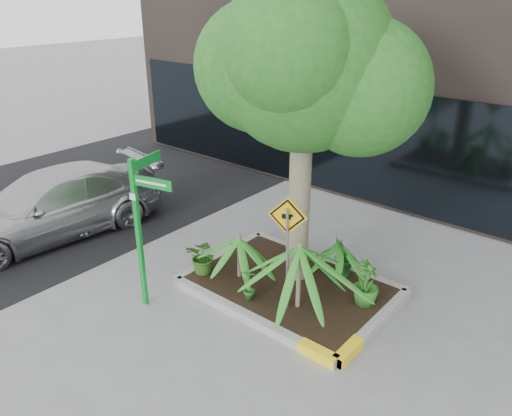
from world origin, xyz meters
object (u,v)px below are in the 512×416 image
Objects in this scene: street_sign_post at (142,218)px; tree at (305,62)px; parked_car at (50,205)px; cattle_sign at (287,236)px.

tree is at bearing 40.04° from street_sign_post.
cattle_sign is (5.41, 0.75, 0.77)m from parked_car.
cattle_sign is at bearing 15.18° from street_sign_post.
tree is 6.07m from parked_car.
parked_car is 1.84× the size of street_sign_post.
tree is 2.53m from cattle_sign.
tree is at bearing 27.00° from parked_car.
cattle_sign reaches higher than parked_car.
parked_car is at bearing -160.97° from tree.
street_sign_post reaches higher than parked_car.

